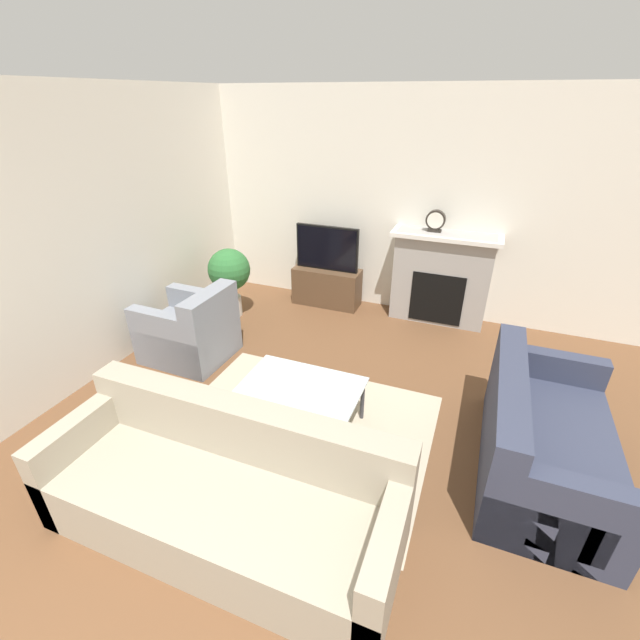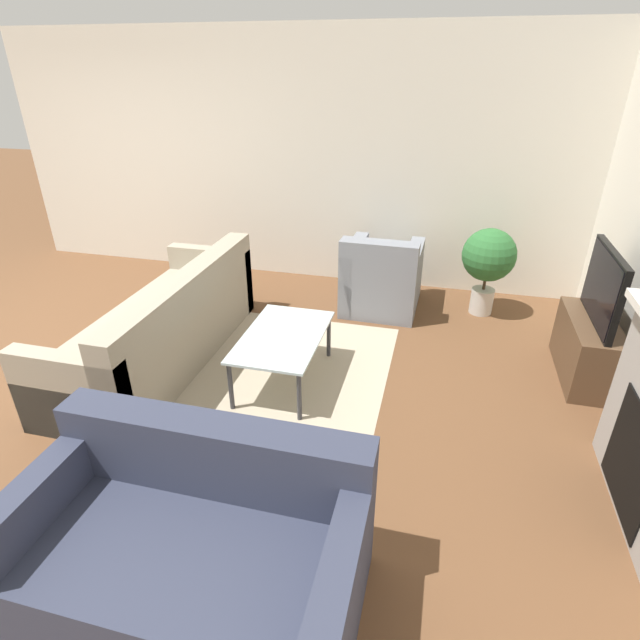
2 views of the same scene
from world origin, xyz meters
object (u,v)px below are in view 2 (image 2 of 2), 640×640
couch_sectional (163,330)px  potted_plant (488,259)px  armchair_by_window (382,281)px  couch_loveseat (195,550)px  tv (604,287)px  coffee_table (283,339)px

couch_sectional → potted_plant: bearing=121.1°
armchair_by_window → couch_loveseat: bearing=84.6°
tv → potted_plant: size_ratio=0.94×
tv → couch_loveseat: tv is taller
couch_loveseat → potted_plant: potted_plant is taller
tv → couch_loveseat: (2.53, -2.20, -0.51)m
tv → couch_loveseat: 3.40m
coffee_table → couch_loveseat: bearing=5.1°
tv → couch_sectional: tv is taller
armchair_by_window → couch_sectional: bearing=43.2°
tv → couch_sectional: size_ratio=0.37×
tv → armchair_by_window: (-0.89, -1.80, -0.50)m
tv → armchair_by_window: size_ratio=0.95×
couch_loveseat → coffee_table: bearing=95.1°
tv → couch_sectional: bearing=-80.0°
couch_sectional → potted_plant: size_ratio=2.56×
couch_sectional → couch_loveseat: bearing=33.5°
armchair_by_window → potted_plant: 1.08m
tv → couch_sectional: (0.61, -3.47, -0.51)m
potted_plant → couch_loveseat: bearing=-22.0°
couch_sectional → armchair_by_window: 2.25m
couch_sectional → armchair_by_window: size_ratio=2.60×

